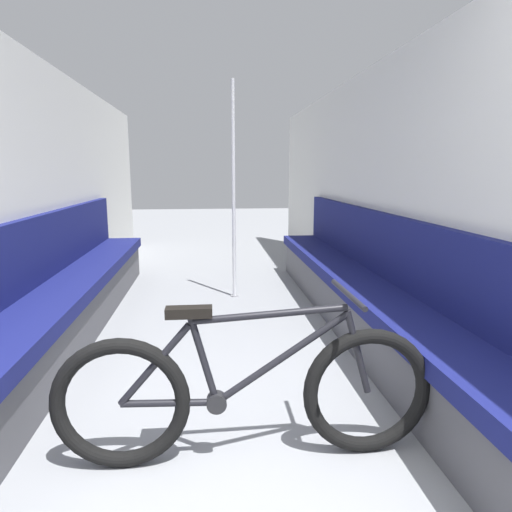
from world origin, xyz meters
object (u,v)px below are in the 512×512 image
Objects in this scene: bicycle at (247,394)px; grab_pole_near at (234,195)px; bench_seat_row_right at (361,293)px; bench_seat_row_left at (63,302)px.

grab_pole_near reaches higher than bicycle.
bicycle is at bearing -123.72° from bench_seat_row_right.
bicycle is at bearing -92.07° from grab_pole_near.
bench_seat_row_left is 2.70× the size of bicycle.
bench_seat_row_right is 1.94m from bicycle.
bicycle is at bearing -51.56° from bench_seat_row_left.
bench_seat_row_left and bench_seat_row_right have the same top height.
bench_seat_row_left is 1.00× the size of bench_seat_row_right.
bench_seat_row_left is at bearing -140.33° from grab_pole_near.
grab_pole_near is at bearing 130.48° from bench_seat_row_right.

